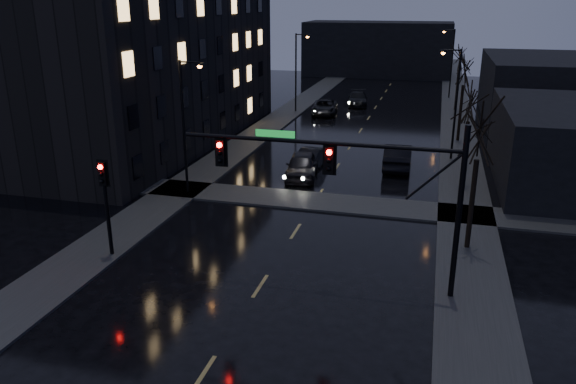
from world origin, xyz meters
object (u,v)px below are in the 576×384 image
Objects in this scene: oncoming_car_b at (310,159)px; oncoming_car_c at (325,107)px; lead_car at (398,156)px; oncoming_car_d at (358,99)px; oncoming_car_a at (302,166)px.

oncoming_car_c reaches higher than oncoming_car_b.
lead_car is (8.79, -17.88, 0.12)m from oncoming_car_c.
oncoming_car_d is 24.67m from lead_car.
oncoming_car_a is at bearing -85.76° from oncoming_car_b.
oncoming_car_d is (-0.28, 27.72, -0.06)m from oncoming_car_a.
oncoming_car_c is at bearing 89.65° from oncoming_car_a.
oncoming_car_a is at bearing 31.17° from lead_car.
oncoming_car_b is at bearing 81.16° from oncoming_car_a.
oncoming_car_b is 0.80× the size of oncoming_car_d.
oncoming_car_d reaches higher than oncoming_car_c.
oncoming_car_b is 0.81× the size of lead_car.
lead_car reaches higher than oncoming_car_b.
oncoming_car_a reaches higher than oncoming_car_d.
oncoming_car_c is at bearing -120.79° from oncoming_car_d.
oncoming_car_a is 0.93× the size of lead_car.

